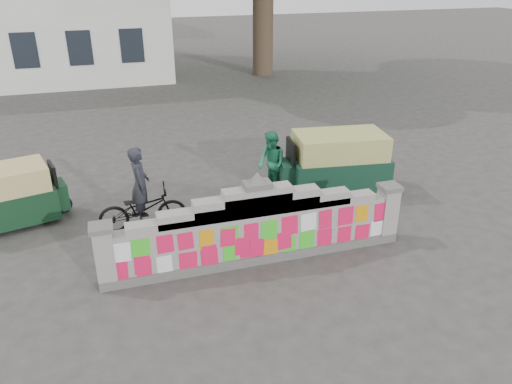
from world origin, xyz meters
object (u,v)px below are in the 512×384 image
rickshaw_left (6,196)px  pedestrian (271,163)px  cyclist_bike (143,209)px  rickshaw_right (336,162)px  cyclist_rider (141,195)px

rickshaw_left → pedestrian: bearing=-15.7°
cyclist_bike → rickshaw_right: bearing=-80.9°
cyclist_bike → pedestrian: pedestrian is taller
rickshaw_left → cyclist_bike: bearing=-35.4°
cyclist_rider → rickshaw_right: size_ratio=0.58×
cyclist_rider → rickshaw_right: (5.16, 0.58, -0.04)m
cyclist_rider → pedestrian: cyclist_rider is taller
pedestrian → rickshaw_left: (-6.48, 0.16, -0.12)m
cyclist_bike → rickshaw_left: size_ratio=0.75×
cyclist_rider → pedestrian: size_ratio=1.03×
rickshaw_right → cyclist_bike: bearing=13.9°
rickshaw_left → rickshaw_right: size_ratio=0.88×
pedestrian → rickshaw_right: 1.73m
cyclist_rider → rickshaw_left: bearing=71.6°
cyclist_bike → rickshaw_right: (5.16, 0.58, 0.33)m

